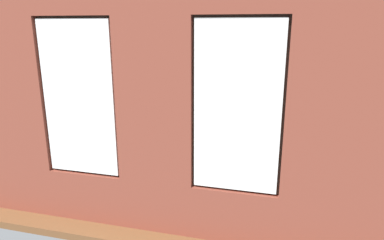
% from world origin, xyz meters
% --- Properties ---
extents(ground_plane, '(6.97, 5.41, 0.10)m').
position_xyz_m(ground_plane, '(0.00, 0.00, -0.05)').
color(ground_plane, brown).
extents(brick_wall_with_windows, '(6.37, 0.30, 3.19)m').
position_xyz_m(brick_wall_with_windows, '(-0.00, 2.32, 1.58)').
color(brick_wall_with_windows, brown).
rests_on(brick_wall_with_windows, ground_plane).
extents(white_wall_right, '(0.10, 4.41, 3.19)m').
position_xyz_m(white_wall_right, '(3.14, 0.20, 1.60)').
color(white_wall_right, silver).
rests_on(white_wall_right, ground_plane).
extents(couch_by_window, '(2.04, 0.87, 0.80)m').
position_xyz_m(couch_by_window, '(0.73, 1.68, 0.33)').
color(couch_by_window, black).
rests_on(couch_by_window, ground_plane).
extents(couch_left, '(0.92, 1.76, 0.80)m').
position_xyz_m(couch_left, '(-2.49, 0.61, 0.33)').
color(couch_left, black).
rests_on(couch_left, ground_plane).
extents(coffee_table, '(1.27, 0.73, 0.42)m').
position_xyz_m(coffee_table, '(0.19, 0.08, 0.36)').
color(coffee_table, '#A87547').
rests_on(coffee_table, ground_plane).
extents(cup_ceramic, '(0.08, 0.08, 0.09)m').
position_xyz_m(cup_ceramic, '(0.19, 0.08, 0.46)').
color(cup_ceramic, '#33567F').
rests_on(cup_ceramic, coffee_table).
extents(candle_jar, '(0.08, 0.08, 0.11)m').
position_xyz_m(candle_jar, '(0.10, 0.19, 0.47)').
color(candle_jar, '#B7333D').
rests_on(candle_jar, coffee_table).
extents(table_plant_small, '(0.13, 0.13, 0.22)m').
position_xyz_m(table_plant_small, '(0.35, -0.01, 0.53)').
color(table_plant_small, '#9E5638').
rests_on(table_plant_small, coffee_table).
extents(remote_silver, '(0.14, 0.17, 0.02)m').
position_xyz_m(remote_silver, '(0.57, 0.19, 0.43)').
color(remote_silver, '#B2B2B7').
rests_on(remote_silver, coffee_table).
extents(remote_gray, '(0.08, 0.18, 0.02)m').
position_xyz_m(remote_gray, '(-0.16, -0.05, 0.43)').
color(remote_gray, '#59595B').
rests_on(remote_gray, coffee_table).
extents(media_console, '(1.20, 0.42, 0.53)m').
position_xyz_m(media_console, '(2.84, 0.57, 0.27)').
color(media_console, black).
rests_on(media_console, ground_plane).
extents(tv_flatscreen, '(1.24, 0.20, 0.83)m').
position_xyz_m(tv_flatscreen, '(2.84, 0.56, 0.95)').
color(tv_flatscreen, black).
rests_on(tv_flatscreen, media_console).
extents(papasan_chair, '(1.09, 1.09, 0.69)m').
position_xyz_m(papasan_chair, '(1.04, -1.60, 0.44)').
color(papasan_chair, olive).
rests_on(papasan_chair, ground_plane).
extents(potted_plant_by_left_couch, '(0.29, 0.29, 0.53)m').
position_xyz_m(potted_plant_by_left_couch, '(-2.09, -0.71, 0.36)').
color(potted_plant_by_left_couch, beige).
rests_on(potted_plant_by_left_couch, ground_plane).
extents(potted_plant_corner_near_left, '(0.83, 0.79, 1.23)m').
position_xyz_m(potted_plant_corner_near_left, '(-2.63, -1.71, 0.71)').
color(potted_plant_corner_near_left, beige).
rests_on(potted_plant_corner_near_left, ground_plane).
extents(potted_plant_mid_room_small, '(0.31, 0.31, 0.45)m').
position_xyz_m(potted_plant_mid_room_small, '(-1.05, -1.04, 0.30)').
color(potted_plant_mid_room_small, brown).
rests_on(potted_plant_mid_room_small, ground_plane).
extents(potted_plant_near_tv, '(0.73, 0.73, 1.03)m').
position_xyz_m(potted_plant_near_tv, '(2.29, 1.62, 0.65)').
color(potted_plant_near_tv, brown).
rests_on(potted_plant_near_tv, ground_plane).
extents(potted_plant_foreground_right, '(0.87, 0.71, 1.31)m').
position_xyz_m(potted_plant_foreground_right, '(2.53, -1.66, 0.65)').
color(potted_plant_foreground_right, '#47423D').
rests_on(potted_plant_foreground_right, ground_plane).
extents(potted_plant_between_couches, '(0.75, 0.75, 0.95)m').
position_xyz_m(potted_plant_between_couches, '(-0.74, 1.63, 0.66)').
color(potted_plant_between_couches, beige).
rests_on(potted_plant_between_couches, ground_plane).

